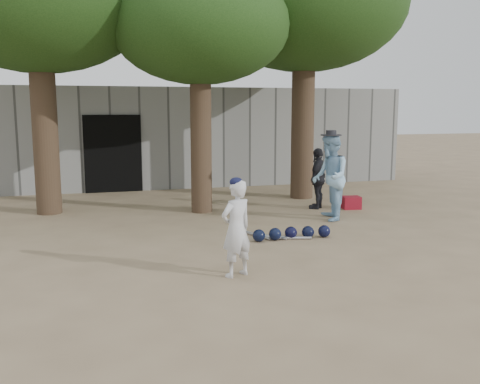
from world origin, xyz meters
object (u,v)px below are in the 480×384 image
object	(u,v)px
boy_player	(236,229)
spectator_dark	(318,178)
red_bag	(351,203)
spectator_blue	(330,177)

from	to	relation	value
boy_player	spectator_dark	world-z (taller)	spectator_dark
boy_player	red_bag	xyz separation A→B (m)	(4.05, 4.21, -0.55)
spectator_blue	spectator_dark	bearing A→B (deg)	-179.05
boy_player	spectator_blue	size ratio (longest dim) A/B	0.75
spectator_blue	boy_player	bearing A→B (deg)	-28.46
boy_player	spectator_blue	world-z (taller)	spectator_blue
boy_player	red_bag	bearing A→B (deg)	-157.86
boy_player	spectator_blue	bearing A→B (deg)	-157.05
boy_player	spectator_dark	size ratio (longest dim) A/B	0.96
spectator_blue	spectator_dark	size ratio (longest dim) A/B	1.28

